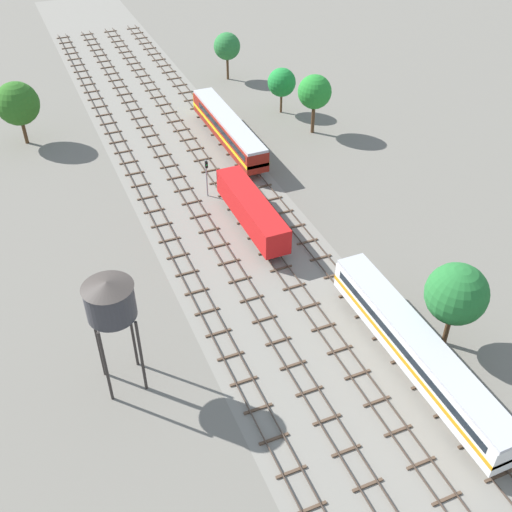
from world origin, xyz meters
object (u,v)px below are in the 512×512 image
passenger_coach_centre_nearest (417,348)px  water_tower (110,301)px  diesel_railcar_centre_mid (228,128)px  freight_boxcar_centre_left_near (252,210)px  signal_post_nearest (207,173)px

passenger_coach_centre_nearest → water_tower: water_tower is taller
diesel_railcar_centre_mid → passenger_coach_centre_nearest: bearing=-90.0°
freight_boxcar_centre_left_near → signal_post_nearest: (-2.24, 8.05, 0.60)m
diesel_railcar_centre_mid → water_tower: bearing=-122.9°
passenger_coach_centre_nearest → freight_boxcar_centre_left_near: passenger_coach_centre_nearest is taller
diesel_railcar_centre_mid → signal_post_nearest: size_ratio=4.32×
signal_post_nearest → diesel_railcar_centre_mid: bearing=57.6°
water_tower → signal_post_nearest: bearing=56.9°
passenger_coach_centre_nearest → diesel_railcar_centre_mid: bearing=90.0°
passenger_coach_centre_nearest → diesel_railcar_centre_mid: size_ratio=1.07×
passenger_coach_centre_nearest → freight_boxcar_centre_left_near: size_ratio=1.57×
passenger_coach_centre_nearest → diesel_railcar_centre_mid: 42.53m
passenger_coach_centre_nearest → freight_boxcar_centre_left_near: 24.34m
water_tower → signal_post_nearest: 29.01m
freight_boxcar_centre_left_near → diesel_railcar_centre_mid: 19.12m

